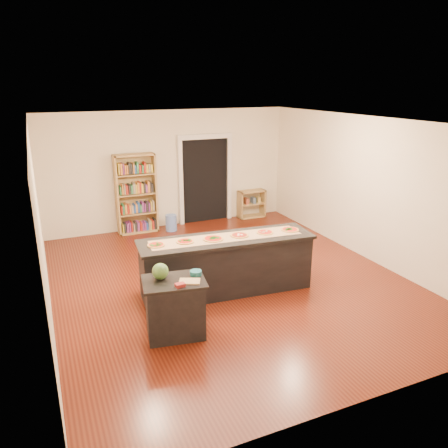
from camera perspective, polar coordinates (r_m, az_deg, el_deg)
name	(u,v)px	position (r m, az deg, el deg)	size (l,w,h in m)	color
room	(229,205)	(7.48, 0.61, 2.48)	(6.00, 7.00, 2.80)	#F0E5CA
doorway	(205,175)	(10.97, -2.48, 6.44)	(1.40, 0.09, 2.21)	black
kitchen_island	(227,265)	(7.37, 0.34, -5.32)	(2.92, 0.79, 0.96)	black
side_counter	(175,308)	(6.21, -6.43, -10.80)	(0.85, 0.62, 0.84)	black
bookshelf	(136,194)	(10.37, -11.40, 3.87)	(0.93, 0.33, 1.86)	tan
low_shelf	(251,204)	(11.51, 3.60, 2.66)	(0.72, 0.31, 0.72)	tan
waste_bin	(171,223)	(10.54, -6.92, 0.16)	(0.27, 0.27, 0.39)	#5F83D3
kraft_paper	(226,237)	(7.21, 0.29, -1.76)	(2.53, 0.46, 0.00)	tan
watermelon	(160,271)	(6.04, -8.32, -6.14)	(0.23, 0.23, 0.23)	#144214
cutting_board	(190,281)	(5.95, -4.52, -7.47)	(0.28, 0.19, 0.02)	tan
package_red	(180,285)	(5.83, -5.75, -7.93)	(0.13, 0.09, 0.04)	maroon
package_teal	(196,273)	(6.14, -3.71, -6.38)	(0.17, 0.17, 0.06)	#195966
pizza_a	(156,245)	(6.93, -8.84, -2.71)	(0.29, 0.29, 0.02)	#B58C45
pizza_b	(185,241)	(7.02, -5.11, -2.28)	(0.29, 0.29, 0.02)	#B58C45
pizza_c	(213,239)	(7.12, -1.42, -1.93)	(0.34, 0.34, 0.02)	#B58C45
pizza_d	(239,235)	(7.28, 2.02, -1.47)	(0.29, 0.29, 0.02)	#B58C45
pizza_e	(265,232)	(7.45, 5.38, -1.08)	(0.30, 0.30, 0.02)	#B58C45
pizza_f	(290,230)	(7.64, 8.61, -0.73)	(0.31, 0.31, 0.02)	#B58C45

